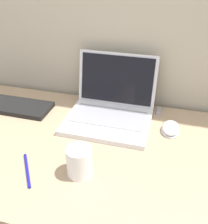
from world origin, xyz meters
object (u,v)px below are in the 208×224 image
laptop (111,107)px  computer_mouse (171,128)px  external_keyboard (4,105)px  usb_stick (159,111)px  pen (27,170)px  drink_cup (79,161)px

laptop → computer_mouse: 0.25m
laptop → external_keyboard: 0.48m
computer_mouse → usb_stick: (-0.06, 0.14, -0.01)m
usb_stick → pen: size_ratio=0.46×
computer_mouse → drink_cup: bearing=-130.3°
usb_stick → computer_mouse: bearing=-67.1°
laptop → pen: bearing=-114.8°
computer_mouse → pen: (-0.42, -0.34, -0.01)m
usb_stick → drink_cup: bearing=-114.5°
drink_cup → usb_stick: 0.49m
laptop → computer_mouse: laptop is taller
drink_cup → external_keyboard: 0.56m
computer_mouse → pen: bearing=-141.0°
external_keyboard → pen: size_ratio=3.27×
external_keyboard → pen: external_keyboard is taller
laptop → pen: 0.42m
drink_cup → computer_mouse: drink_cup is taller
external_keyboard → computer_mouse: bearing=0.4°
external_keyboard → drink_cup: bearing=-32.7°
computer_mouse → external_keyboard: 0.73m
pen → laptop: bearing=65.2°
laptop → usb_stick: 0.22m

